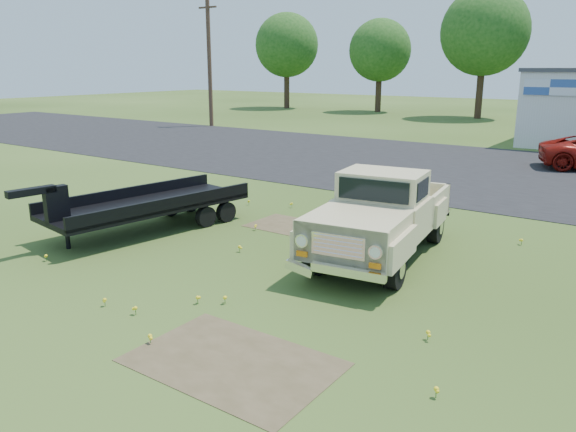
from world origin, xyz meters
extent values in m
plane|color=#2C4215|center=(0.00, 0.00, 0.00)|extent=(140.00, 140.00, 0.00)
cube|color=black|center=(0.00, 15.00, 0.00)|extent=(90.00, 14.00, 0.02)
cube|color=#493E27|center=(1.50, -3.00, 0.00)|extent=(3.00, 2.00, 0.01)
cube|color=#493E27|center=(-2.00, 3.50, 0.00)|extent=(2.20, 1.60, 0.01)
cube|color=silver|center=(0.50, 22.95, 3.20)|extent=(2.50, 0.08, 0.80)
cylinder|color=#432B1F|center=(-22.00, 22.00, 4.50)|extent=(0.30, 0.30, 9.00)
cube|color=#432B1F|center=(-22.00, 22.00, 8.20)|extent=(1.60, 0.12, 0.12)
cylinder|color=#39261A|center=(-28.00, 40.00, 1.80)|extent=(0.56, 0.56, 3.60)
sphere|color=#164614|center=(-28.00, 40.00, 6.32)|extent=(6.40, 6.40, 6.40)
cylinder|color=#39261A|center=(-18.00, 41.00, 1.62)|extent=(0.56, 0.56, 3.24)
sphere|color=#164614|center=(-18.00, 41.00, 5.69)|extent=(5.76, 5.76, 5.76)
cylinder|color=#39261A|center=(-8.00, 39.50, 1.98)|extent=(0.56, 0.56, 3.96)
sphere|color=#164614|center=(-8.00, 39.50, 6.95)|extent=(7.04, 7.04, 7.04)
camera|label=1|loc=(6.46, -8.61, 4.23)|focal=35.00mm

